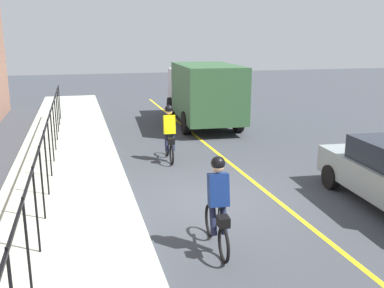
% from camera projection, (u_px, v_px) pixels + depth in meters
% --- Properties ---
extents(ground_plane, '(80.00, 80.00, 0.00)m').
position_uv_depth(ground_plane, '(209.00, 200.00, 10.51)').
color(ground_plane, '#383B42').
extents(lane_line_centre, '(36.00, 0.12, 0.01)m').
position_uv_depth(lane_line_centre, '(268.00, 194.00, 10.91)').
color(lane_line_centre, yellow).
rests_on(lane_line_centre, ground).
extents(sidewalk, '(40.00, 3.20, 0.15)m').
position_uv_depth(sidewalk, '(66.00, 211.00, 9.62)').
color(sidewalk, '#A6AE9D').
rests_on(sidewalk, ground).
extents(iron_fence, '(20.99, 0.04, 1.60)m').
position_uv_depth(iron_fence, '(45.00, 149.00, 10.16)').
color(iron_fence, black).
rests_on(iron_fence, sidewalk).
extents(cyclist_lead, '(1.71, 0.38, 1.83)m').
position_uv_depth(cyclist_lead, '(169.00, 133.00, 13.65)').
color(cyclist_lead, black).
rests_on(cyclist_lead, ground).
extents(cyclist_follow, '(1.71, 0.38, 1.83)m').
position_uv_depth(cyclist_follow, '(218.00, 204.00, 7.80)').
color(cyclist_follow, black).
rests_on(cyclist_follow, ground).
extents(box_truck_background, '(6.85, 2.90, 2.78)m').
position_uv_depth(box_truck_background, '(203.00, 91.00, 19.28)').
color(box_truck_background, '#2F5633').
rests_on(box_truck_background, ground).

